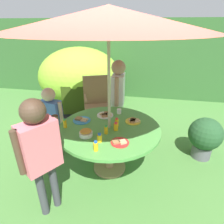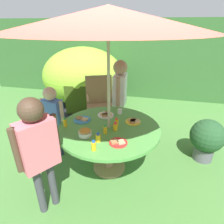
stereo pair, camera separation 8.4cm
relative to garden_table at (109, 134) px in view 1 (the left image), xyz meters
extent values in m
cube|color=#477A38|center=(0.00, 0.00, -0.59)|extent=(10.00, 10.00, 0.02)
cube|color=#33602D|center=(0.00, 3.36, 0.45)|extent=(9.00, 0.70, 2.05)
cylinder|color=tan|center=(0.00, 0.00, -0.56)|extent=(0.46, 0.46, 0.03)
cylinder|color=tan|center=(0.00, 0.00, -0.26)|extent=(0.11, 0.11, 0.65)
cylinder|color=#519E47|center=(0.00, 0.00, 0.09)|extent=(1.34, 1.34, 0.04)
cylinder|color=#B7AD8C|center=(0.00, 0.00, 0.46)|extent=(0.04, 0.04, 2.09)
cone|color=#CC4C3F|center=(0.00, 0.00, 1.38)|extent=(2.21, 2.21, 0.26)
cylinder|color=#93704C|center=(-0.59, 0.82, -0.36)|extent=(0.04, 0.04, 0.43)
cylinder|color=#93704C|center=(-0.15, 1.00, -0.36)|extent=(0.04, 0.04, 0.43)
cylinder|color=#93704C|center=(-0.73, 1.18, -0.36)|extent=(0.04, 0.04, 0.43)
cylinder|color=#93704C|center=(-0.30, 1.36, -0.36)|extent=(0.04, 0.04, 0.43)
cube|color=#93704C|center=(-0.44, 1.09, -0.13)|extent=(0.63, 0.59, 0.04)
cube|color=#93704C|center=(-0.51, 1.27, 0.17)|extent=(0.48, 0.22, 0.56)
cube|color=#93704C|center=(-0.66, 1.00, 0.09)|extent=(0.19, 0.41, 0.03)
cube|color=#93704C|center=(-0.22, 1.18, 0.09)|extent=(0.19, 0.41, 0.03)
ellipsoid|color=#8CC633|center=(-1.20, 2.25, 0.14)|extent=(2.27, 1.95, 1.43)
cylinder|color=black|center=(-1.20, 2.25, -0.57)|extent=(2.38, 2.38, 0.01)
cube|color=#314511|center=(-1.06, 1.47, -0.19)|extent=(0.56, 0.13, 0.64)
cylinder|color=#595960|center=(1.36, 0.52, -0.47)|extent=(0.28, 0.28, 0.21)
sphere|color=#234C28|center=(1.36, 0.52, -0.16)|extent=(0.49, 0.49, 0.49)
cylinder|color=brown|center=(-0.03, 1.00, -0.27)|extent=(0.09, 0.09, 0.62)
cylinder|color=brown|center=(-0.03, 0.84, -0.27)|extent=(0.09, 0.09, 0.62)
cube|color=white|center=(-0.03, 0.92, 0.31)|extent=(0.21, 0.37, 0.53)
cylinder|color=tan|center=(-0.04, 1.12, 0.34)|extent=(0.07, 0.07, 0.47)
cylinder|color=tan|center=(-0.02, 0.72, 0.34)|extent=(0.07, 0.07, 0.47)
sphere|color=tan|center=(-0.03, 0.92, 0.69)|extent=(0.24, 0.24, 0.24)
cylinder|color=navy|center=(-0.95, 0.14, -0.33)|extent=(0.07, 0.07, 0.50)
cylinder|color=navy|center=(-0.82, 0.13, -0.33)|extent=(0.07, 0.07, 0.50)
cube|color=#4C72C6|center=(-0.88, 0.14, 0.14)|extent=(0.31, 0.20, 0.43)
cylinder|color=#D8B293|center=(-1.05, 0.16, 0.16)|extent=(0.05, 0.05, 0.38)
cylinder|color=#D8B293|center=(-0.72, 0.11, 0.16)|extent=(0.05, 0.05, 0.38)
sphere|color=#D8B293|center=(-0.88, 0.14, 0.45)|extent=(0.19, 0.19, 0.19)
cylinder|color=#3F3F47|center=(-0.56, -0.84, -0.28)|extent=(0.08, 0.08, 0.60)
cylinder|color=#3F3F47|center=(-0.48, -0.72, -0.28)|extent=(0.08, 0.08, 0.60)
cube|color=#EA727F|center=(-0.52, -0.78, 0.28)|extent=(0.35, 0.40, 0.51)
cylinder|color=#4C3828|center=(-0.62, -0.94, 0.30)|extent=(0.06, 0.06, 0.46)
cylinder|color=#4C3828|center=(-0.41, -0.62, 0.30)|extent=(0.06, 0.06, 0.46)
sphere|color=#4C3828|center=(-0.52, -0.78, 0.65)|extent=(0.23, 0.23, 0.23)
cylinder|color=white|center=(-0.23, -0.26, 0.13)|extent=(0.16, 0.16, 0.05)
ellipsoid|color=gold|center=(-0.23, -0.26, 0.17)|extent=(0.14, 0.14, 0.04)
cylinder|color=yellow|center=(0.29, 0.20, 0.11)|extent=(0.21, 0.21, 0.01)
cube|color=tan|center=(0.34, 0.21, 0.13)|extent=(0.11, 0.11, 0.02)
cube|color=#9E7547|center=(0.29, 0.24, 0.13)|extent=(0.09, 0.09, 0.02)
cube|color=tan|center=(0.27, 0.20, 0.13)|extent=(0.10, 0.10, 0.02)
cube|color=#9E7547|center=(0.29, 0.16, 0.13)|extent=(0.07, 0.07, 0.02)
cylinder|color=white|center=(-0.13, 0.32, 0.11)|extent=(0.24, 0.24, 0.01)
cube|color=tan|center=(-0.08, 0.32, 0.13)|extent=(0.10, 0.10, 0.02)
cube|color=#9E7547|center=(-0.12, 0.36, 0.13)|extent=(0.08, 0.08, 0.02)
cube|color=tan|center=(-0.16, 0.31, 0.13)|extent=(0.09, 0.09, 0.02)
cube|color=#9E7547|center=(-0.13, 0.28, 0.13)|extent=(0.10, 0.10, 0.02)
cylinder|color=red|center=(0.19, -0.34, 0.11)|extent=(0.21, 0.21, 0.01)
cube|color=tan|center=(0.22, -0.34, 0.13)|extent=(0.11, 0.11, 0.02)
cube|color=#9E7547|center=(0.15, -0.35, 0.13)|extent=(0.11, 0.11, 0.02)
cylinder|color=#338CD8|center=(-0.41, 0.10, 0.11)|extent=(0.24, 0.24, 0.01)
cube|color=tan|center=(-0.37, 0.09, 0.13)|extent=(0.09, 0.09, 0.02)
cube|color=#9E7547|center=(-0.46, 0.12, 0.13)|extent=(0.09, 0.09, 0.02)
cylinder|color=yellow|center=(-0.56, -0.12, 0.16)|extent=(0.04, 0.04, 0.11)
cylinder|color=green|center=(-0.56, -0.12, 0.22)|extent=(0.03, 0.03, 0.02)
cylinder|color=yellow|center=(-0.04, -0.35, 0.15)|extent=(0.06, 0.06, 0.09)
cylinder|color=blue|center=(-0.04, -0.35, 0.21)|extent=(0.04, 0.04, 0.02)
cylinder|color=yellow|center=(0.10, -0.06, 0.15)|extent=(0.06, 0.06, 0.09)
cylinder|color=red|center=(0.10, -0.06, 0.20)|extent=(0.04, 0.04, 0.02)
cylinder|color=yellow|center=(-0.04, -0.52, 0.15)|extent=(0.05, 0.05, 0.10)
cylinder|color=blue|center=(-0.04, -0.52, 0.21)|extent=(0.04, 0.04, 0.02)
cylinder|color=yellow|center=(-0.01, -0.16, 0.15)|extent=(0.05, 0.05, 0.09)
cylinder|color=green|center=(-0.01, -0.16, 0.21)|extent=(0.03, 0.03, 0.02)
cylinder|color=yellow|center=(0.09, 0.03, 0.16)|extent=(0.05, 0.05, 0.11)
cylinder|color=red|center=(0.09, 0.03, 0.22)|extent=(0.03, 0.03, 0.02)
cylinder|color=white|center=(0.06, 0.43, 0.14)|extent=(0.07, 0.07, 0.07)
camera|label=1|loc=(0.43, -2.09, 1.33)|focal=30.01mm
camera|label=2|loc=(0.52, -2.08, 1.33)|focal=30.01mm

